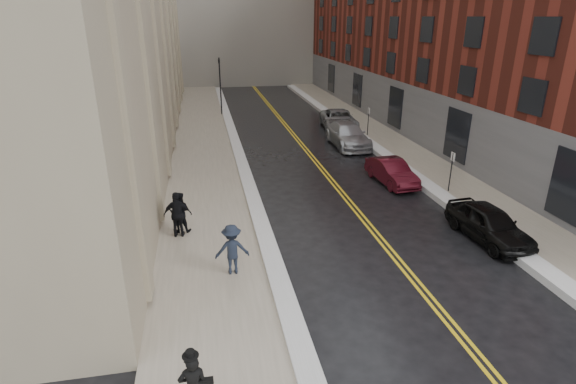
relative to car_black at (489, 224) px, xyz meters
name	(u,v)px	position (x,y,z in m)	size (l,w,h in m)	color
ground	(352,299)	(-6.80, -2.95, -0.72)	(160.00, 160.00, 0.00)	black
sidewalk_left	(204,160)	(-11.30, 13.05, -0.65)	(4.00, 64.00, 0.15)	gray
sidewalk_right	(403,149)	(2.20, 13.05, -0.65)	(3.00, 64.00, 0.15)	gray
lane_stripe_a	(309,156)	(-4.42, 13.05, -0.72)	(0.12, 64.00, 0.01)	gold
lane_stripe_b	(313,155)	(-4.18, 13.05, -0.72)	(0.12, 64.00, 0.01)	gold
snow_ridge_left	(240,158)	(-9.00, 13.05, -0.59)	(0.70, 60.80, 0.26)	white
snow_ridge_right	(377,150)	(0.35, 13.05, -0.57)	(0.85, 60.80, 0.30)	white
building_right	(476,11)	(10.70, 20.05, 8.28)	(14.00, 50.00, 18.00)	maroon
traffic_signal	(220,82)	(-9.40, 27.05, 2.36)	(0.18, 0.15, 5.20)	black
parking_sign_near	(451,169)	(1.10, 5.05, 0.63)	(0.06, 0.35, 2.23)	black
parking_sign_far	(368,119)	(1.10, 17.05, 0.63)	(0.06, 0.35, 2.23)	black
car_black	(489,224)	(0.00, 0.00, 0.00)	(1.71, 4.25, 1.45)	black
car_maroon	(392,172)	(-1.21, 7.09, -0.06)	(1.41, 4.04, 1.33)	#450C16
car_silver_near	(347,135)	(-1.20, 14.93, 0.07)	(2.23, 5.50, 1.59)	#A3A4AA
car_silver_far	(339,120)	(-0.30, 19.93, 0.04)	(2.54, 5.51, 1.53)	#969A9E
pedestrian_a	(180,212)	(-12.40, 2.88, 0.30)	(0.85, 0.66, 1.74)	black
pedestrian_b	(232,249)	(-10.50, -0.82, 0.35)	(1.19, 0.68, 1.84)	#1A212F
pedestrian_c	(178,215)	(-12.46, 2.44, 0.39)	(1.13, 0.47, 1.92)	black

